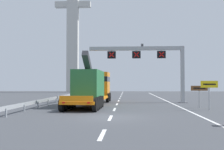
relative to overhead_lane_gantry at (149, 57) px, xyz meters
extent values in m
plane|color=#424449|center=(-3.79, -13.48, -5.39)|extent=(112.00, 112.00, 0.00)
cube|color=silver|center=(-3.78, -19.48, -5.39)|extent=(0.20, 2.60, 0.01)
cube|color=silver|center=(-3.78, -13.89, -5.39)|extent=(0.20, 2.60, 0.01)
cube|color=silver|center=(-3.78, -8.30, -5.39)|extent=(0.20, 2.60, 0.01)
cube|color=silver|center=(-3.78, -2.72, -5.39)|extent=(0.20, 2.60, 0.01)
cube|color=silver|center=(-3.78, 2.87, -5.39)|extent=(0.20, 2.60, 0.01)
cube|color=silver|center=(-3.78, 8.46, -5.39)|extent=(0.20, 2.60, 0.01)
cube|color=silver|center=(-3.78, 14.05, -5.39)|extent=(0.20, 2.60, 0.01)
cube|color=silver|center=(-3.78, 19.63, -5.39)|extent=(0.20, 2.60, 0.01)
cube|color=silver|center=(-3.78, 25.22, -5.39)|extent=(0.20, 2.60, 0.01)
cube|color=silver|center=(-3.78, 30.81, -5.39)|extent=(0.20, 2.60, 0.01)
cube|color=silver|center=(-3.78, 36.39, -5.39)|extent=(0.20, 2.60, 0.01)
cube|color=silver|center=(2.41, -1.48, -5.39)|extent=(0.20, 63.00, 0.01)
cube|color=#9EA0A5|center=(3.87, 0.00, -2.04)|extent=(0.40, 0.40, 6.70)
cube|color=slate|center=(3.87, 0.00, -5.35)|extent=(0.90, 0.90, 0.08)
cube|color=#9EA0A5|center=(-1.55, 0.00, 1.05)|extent=(11.25, 0.44, 0.44)
cube|color=#4C4C51|center=(-0.86, 0.00, 1.45)|extent=(0.28, 0.40, 0.28)
cube|color=black|center=(1.41, 0.00, 0.30)|extent=(1.00, 0.24, 0.86)
cube|color=#9EA0A5|center=(1.41, 0.00, 0.78)|extent=(0.08, 0.08, 0.16)
cube|color=red|center=(1.41, -0.13, 0.30)|extent=(0.61, 0.02, 0.61)
cube|color=red|center=(1.41, -0.13, 0.30)|extent=(0.61, 0.02, 0.61)
cube|color=black|center=(-1.55, 0.00, 0.30)|extent=(1.00, 0.24, 0.86)
cube|color=#9EA0A5|center=(-1.55, 0.00, 0.78)|extent=(0.08, 0.08, 0.16)
cube|color=red|center=(-1.55, -0.13, 0.30)|extent=(0.61, 0.02, 0.61)
cube|color=red|center=(-1.55, -0.13, 0.30)|extent=(0.61, 0.02, 0.61)
cube|color=black|center=(-4.51, 0.00, 0.30)|extent=(1.00, 0.24, 0.86)
cube|color=#9EA0A5|center=(-4.51, 0.00, 0.78)|extent=(0.08, 0.08, 0.16)
cube|color=red|center=(-4.51, -0.13, 0.30)|extent=(0.61, 0.02, 0.61)
cube|color=red|center=(-4.51, -0.13, 0.30)|extent=(0.61, 0.02, 0.61)
cube|color=orange|center=(-6.45, -5.88, -4.66)|extent=(3.09, 10.48, 0.24)
cube|color=orange|center=(-6.60, -11.15, -4.29)|extent=(2.66, 0.16, 0.44)
cylinder|color=black|center=(-7.93, -10.34, -4.84)|extent=(0.35, 1.11, 1.10)
cylinder|color=black|center=(-5.23, -10.41, -4.84)|extent=(0.35, 1.11, 1.10)
cylinder|color=black|center=(-7.90, -9.29, -4.84)|extent=(0.35, 1.11, 1.10)
cylinder|color=black|center=(-5.20, -9.36, -4.84)|extent=(0.35, 1.11, 1.10)
cylinder|color=black|center=(-7.87, -8.24, -4.84)|extent=(0.35, 1.11, 1.10)
cylinder|color=black|center=(-5.17, -8.31, -4.84)|extent=(0.35, 1.11, 1.10)
cylinder|color=black|center=(-7.84, -7.19, -4.84)|extent=(0.35, 1.11, 1.10)
cylinder|color=black|center=(-5.14, -7.26, -4.84)|extent=(0.35, 1.11, 1.10)
cylinder|color=black|center=(-7.81, -6.14, -4.84)|extent=(0.35, 1.11, 1.10)
cylinder|color=black|center=(-5.11, -6.21, -4.84)|extent=(0.35, 1.11, 1.10)
cube|color=orange|center=(-6.25, 1.22, -3.29)|extent=(2.67, 3.27, 3.10)
cube|color=black|center=(-6.25, 1.22, -2.59)|extent=(2.69, 3.29, 0.60)
cylinder|color=black|center=(-7.52, 2.14, -4.84)|extent=(0.37, 1.11, 1.10)
cylinder|color=black|center=(-4.94, 2.06, -4.84)|extent=(0.37, 1.11, 1.10)
cylinder|color=black|center=(-7.57, 0.14, -4.84)|extent=(0.37, 1.11, 1.10)
cylinder|color=black|center=(-5.00, 0.07, -4.84)|extent=(0.37, 1.11, 1.10)
cube|color=#236638|center=(-6.44, -5.48, -3.19)|extent=(2.54, 5.79, 2.70)
cube|color=#2D2D33|center=(-6.47, -6.33, -1.24)|extent=(0.64, 2.96, 2.29)
cube|color=red|center=(-7.58, -11.17, -4.59)|extent=(0.20, 0.07, 0.12)
cube|color=red|center=(-5.62, -11.22, -4.59)|extent=(0.20, 0.07, 0.12)
cylinder|color=#9EA0A5|center=(4.30, -8.53, -4.14)|extent=(0.10, 0.10, 2.50)
cube|color=yellow|center=(4.30, -8.59, -3.18)|extent=(1.43, 0.06, 0.58)
cube|color=black|center=(4.30, -8.62, -3.18)|extent=(1.03, 0.01, 0.12)
cylinder|color=#9EA0A5|center=(4.03, -6.48, -4.36)|extent=(0.10, 0.10, 2.06)
cube|color=brown|center=(4.03, -6.54, -3.56)|extent=(1.54, 0.06, 0.46)
cube|color=black|center=(4.03, -6.58, -3.56)|extent=(1.11, 0.01, 0.12)
cube|color=#999EA3|center=(-10.91, 3.41, -4.79)|extent=(0.04, 37.76, 0.32)
cube|color=#999EA3|center=(-10.85, -13.90, -5.09)|extent=(0.10, 0.10, 0.60)
cube|color=#999EA3|center=(-10.85, -10.76, -5.09)|extent=(0.10, 0.10, 0.60)
cube|color=#999EA3|center=(-10.85, -7.61, -5.09)|extent=(0.10, 0.10, 0.60)
cube|color=#999EA3|center=(-10.85, -4.46, -5.09)|extent=(0.10, 0.10, 0.60)
cube|color=#999EA3|center=(-10.85, -1.31, -5.09)|extent=(0.10, 0.10, 0.60)
cube|color=#999EA3|center=(-10.85, 1.83, -5.09)|extent=(0.10, 0.10, 0.60)
cube|color=#999EA3|center=(-10.85, 4.98, -5.09)|extent=(0.10, 0.10, 0.60)
cube|color=#999EA3|center=(-10.85, 8.13, -5.09)|extent=(0.10, 0.10, 0.60)
cube|color=#999EA3|center=(-10.85, 11.27, -5.09)|extent=(0.10, 0.10, 0.60)
cube|color=#999EA3|center=(-10.85, 14.42, -5.09)|extent=(0.10, 0.10, 0.60)
cube|color=#999EA3|center=(-10.85, 17.57, -5.09)|extent=(0.10, 0.10, 0.60)
cube|color=#999EA3|center=(-10.85, 20.71, -5.09)|extent=(0.10, 0.10, 0.60)
cube|color=#B7B7B2|center=(-16.36, 33.73, 12.53)|extent=(2.80, 2.00, 35.85)
cube|color=#B7B7B2|center=(-16.36, 33.73, 16.83)|extent=(9.00, 1.60, 1.40)
camera|label=1|loc=(-2.66, -31.14, -3.08)|focal=41.82mm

